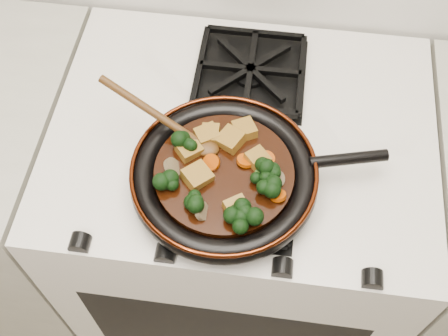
# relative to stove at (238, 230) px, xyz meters

# --- Properties ---
(stove) EXTENTS (0.76, 0.60, 0.90)m
(stove) POSITION_rel_stove_xyz_m (0.00, 0.00, 0.00)
(stove) COLOR silver
(stove) RESTS_ON ground
(burner_grate_front) EXTENTS (0.23, 0.23, 0.03)m
(burner_grate_front) POSITION_rel_stove_xyz_m (0.00, -0.14, 0.46)
(burner_grate_front) COLOR black
(burner_grate_front) RESTS_ON stove
(burner_grate_back) EXTENTS (0.23, 0.23, 0.03)m
(burner_grate_back) POSITION_rel_stove_xyz_m (0.00, 0.14, 0.46)
(burner_grate_back) COLOR black
(burner_grate_back) RESTS_ON stove
(skillet) EXTENTS (0.45, 0.33, 0.05)m
(skillet) POSITION_rel_stove_xyz_m (-0.02, -0.13, 0.49)
(skillet) COLOR black
(skillet) RESTS_ON burner_grate_front
(braising_sauce) EXTENTS (0.25, 0.25, 0.02)m
(braising_sauce) POSITION_rel_stove_xyz_m (-0.02, -0.14, 0.50)
(braising_sauce) COLOR black
(braising_sauce) RESTS_ON skillet
(tofu_cube_0) EXTENTS (0.05, 0.05, 0.03)m
(tofu_cube_0) POSITION_rel_stove_xyz_m (0.01, -0.05, 0.52)
(tofu_cube_0) COLOR olive
(tofu_cube_0) RESTS_ON braising_sauce
(tofu_cube_1) EXTENTS (0.06, 0.06, 0.03)m
(tofu_cube_1) POSITION_rel_stove_xyz_m (-0.06, -0.16, 0.52)
(tofu_cube_1) COLOR olive
(tofu_cube_1) RESTS_ON braising_sauce
(tofu_cube_2) EXTENTS (0.05, 0.05, 0.03)m
(tofu_cube_2) POSITION_rel_stove_xyz_m (0.01, -0.21, 0.52)
(tofu_cube_2) COLOR olive
(tofu_cube_2) RESTS_ON braising_sauce
(tofu_cube_3) EXTENTS (0.05, 0.05, 0.03)m
(tofu_cube_3) POSITION_rel_stove_xyz_m (0.04, -0.11, 0.52)
(tofu_cube_3) COLOR olive
(tofu_cube_3) RESTS_ON braising_sauce
(tofu_cube_4) EXTENTS (0.06, 0.06, 0.03)m
(tofu_cube_4) POSITION_rel_stove_xyz_m (-0.01, -0.07, 0.52)
(tofu_cube_4) COLOR olive
(tofu_cube_4) RESTS_ON braising_sauce
(tofu_cube_5) EXTENTS (0.06, 0.05, 0.03)m
(tofu_cube_5) POSITION_rel_stove_xyz_m (-0.09, -0.10, 0.52)
(tofu_cube_5) COLOR olive
(tofu_cube_5) RESTS_ON braising_sauce
(tofu_cube_6) EXTENTS (0.03, 0.04, 0.03)m
(tofu_cube_6) POSITION_rel_stove_xyz_m (-0.05, -0.07, 0.52)
(tofu_cube_6) COLOR olive
(tofu_cube_6) RESTS_ON braising_sauce
(tofu_cube_7) EXTENTS (0.05, 0.05, 0.02)m
(tofu_cube_7) POSITION_rel_stove_xyz_m (-0.06, -0.07, 0.52)
(tofu_cube_7) COLOR olive
(tofu_cube_7) RESTS_ON braising_sauce
(broccoli_floret_0) EXTENTS (0.06, 0.07, 0.06)m
(broccoli_floret_0) POSITION_rel_stove_xyz_m (0.02, -0.23, 0.52)
(broccoli_floret_0) COLOR black
(broccoli_floret_0) RESTS_ON braising_sauce
(broccoli_floret_1) EXTENTS (0.08, 0.08, 0.06)m
(broccoli_floret_1) POSITION_rel_stove_xyz_m (-0.11, -0.17, 0.52)
(broccoli_floret_1) COLOR black
(broccoli_floret_1) RESTS_ON braising_sauce
(broccoli_floret_2) EXTENTS (0.09, 0.09, 0.07)m
(broccoli_floret_2) POSITION_rel_stove_xyz_m (-0.09, -0.10, 0.52)
(broccoli_floret_2) COLOR black
(broccoli_floret_2) RESTS_ON braising_sauce
(broccoli_floret_3) EXTENTS (0.08, 0.09, 0.07)m
(broccoli_floret_3) POSITION_rel_stove_xyz_m (0.04, -0.14, 0.52)
(broccoli_floret_3) COLOR black
(broccoli_floret_3) RESTS_ON braising_sauce
(broccoli_floret_4) EXTENTS (0.06, 0.06, 0.06)m
(broccoli_floret_4) POSITION_rel_stove_xyz_m (0.06, -0.14, 0.52)
(broccoli_floret_4) COLOR black
(broccoli_floret_4) RESTS_ON braising_sauce
(broccoli_floret_5) EXTENTS (0.08, 0.08, 0.08)m
(broccoli_floret_5) POSITION_rel_stove_xyz_m (0.06, -0.16, 0.52)
(broccoli_floret_5) COLOR black
(broccoli_floret_5) RESTS_ON braising_sauce
(broccoli_floret_6) EXTENTS (0.08, 0.07, 0.08)m
(broccoli_floret_6) POSITION_rel_stove_xyz_m (0.03, -0.22, 0.52)
(broccoli_floret_6) COLOR black
(broccoli_floret_6) RESTS_ON braising_sauce
(broccoli_floret_7) EXTENTS (0.07, 0.08, 0.07)m
(broccoli_floret_7) POSITION_rel_stove_xyz_m (-0.06, -0.21, 0.52)
(broccoli_floret_7) COLOR black
(broccoli_floret_7) RESTS_ON braising_sauce
(carrot_coin_0) EXTENTS (0.03, 0.03, 0.01)m
(carrot_coin_0) POSITION_rel_stove_xyz_m (0.05, -0.10, 0.51)
(carrot_coin_0) COLOR #A53B04
(carrot_coin_0) RESTS_ON braising_sauce
(carrot_coin_1) EXTENTS (0.03, 0.03, 0.02)m
(carrot_coin_1) POSITION_rel_stove_xyz_m (0.02, -0.11, 0.51)
(carrot_coin_1) COLOR #A53B04
(carrot_coin_1) RESTS_ON braising_sauce
(carrot_coin_2) EXTENTS (0.03, 0.03, 0.02)m
(carrot_coin_2) POSITION_rel_stove_xyz_m (-0.04, -0.08, 0.51)
(carrot_coin_2) COLOR #A53B04
(carrot_coin_2) RESTS_ON braising_sauce
(carrot_coin_3) EXTENTS (0.03, 0.03, 0.02)m
(carrot_coin_3) POSITION_rel_stove_xyz_m (0.08, -0.17, 0.51)
(carrot_coin_3) COLOR #A53B04
(carrot_coin_3) RESTS_ON braising_sauce
(carrot_coin_4) EXTENTS (0.04, 0.03, 0.03)m
(carrot_coin_4) POSITION_rel_stove_xyz_m (-0.04, -0.12, 0.51)
(carrot_coin_4) COLOR #A53B04
(carrot_coin_4) RESTS_ON braising_sauce
(mushroom_slice_0) EXTENTS (0.04, 0.04, 0.03)m
(mushroom_slice_0) POSITION_rel_stove_xyz_m (0.07, -0.14, 0.52)
(mushroom_slice_0) COLOR brown
(mushroom_slice_0) RESTS_ON braising_sauce
(mushroom_slice_1) EXTENTS (0.04, 0.04, 0.03)m
(mushroom_slice_1) POSITION_rel_stove_xyz_m (-0.11, -0.14, 0.52)
(mushroom_slice_1) COLOR brown
(mushroom_slice_1) RESTS_ON braising_sauce
(mushroom_slice_2) EXTENTS (0.02, 0.03, 0.03)m
(mushroom_slice_2) POSITION_rel_stove_xyz_m (-0.04, -0.22, 0.52)
(mushroom_slice_2) COLOR brown
(mushroom_slice_2) RESTS_ON braising_sauce
(wooden_spoon) EXTENTS (0.14, 0.07, 0.22)m
(wooden_spoon) POSITION_rel_stove_xyz_m (-0.11, -0.07, 0.53)
(wooden_spoon) COLOR #46290F
(wooden_spoon) RESTS_ON braising_sauce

